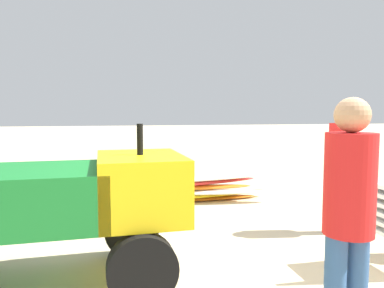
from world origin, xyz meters
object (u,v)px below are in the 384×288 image
(lifeguard_far_right, at_px, (349,211))
(traffic_cone_near, at_px, (46,173))
(utility_cart, at_px, (53,202))
(lifeguard_near_center, at_px, (341,161))
(surfboard_pile, at_px, (199,190))

(lifeguard_far_right, distance_m, traffic_cone_near, 7.07)
(utility_cart, xyz_separation_m, traffic_cone_near, (-0.89, 4.93, -0.51))
(lifeguard_near_center, xyz_separation_m, lifeguard_far_right, (-1.46, -2.24, 0.01))
(utility_cart, height_order, surfboard_pile, utility_cart)
(lifeguard_near_center, bearing_deg, surfboard_pile, 125.65)
(utility_cart, distance_m, lifeguard_far_right, 2.51)
(surfboard_pile, relative_size, traffic_cone_near, 4.91)
(lifeguard_far_right, bearing_deg, utility_cart, 143.84)
(surfboard_pile, xyz_separation_m, traffic_cone_near, (-2.93, 2.15, 0.05))
(surfboard_pile, xyz_separation_m, lifeguard_far_right, (-0.02, -4.25, 0.75))
(surfboard_pile, height_order, traffic_cone_near, traffic_cone_near)
(utility_cart, bearing_deg, lifeguard_far_right, -36.16)
(lifeguard_far_right, bearing_deg, traffic_cone_near, 114.44)
(traffic_cone_near, bearing_deg, lifeguard_far_right, -65.56)
(utility_cart, xyz_separation_m, lifeguard_near_center, (3.48, 0.76, 0.18))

